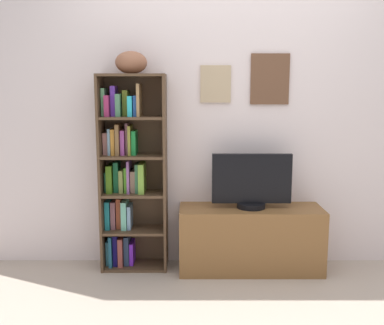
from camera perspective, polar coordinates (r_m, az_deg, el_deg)
back_wall at (r=3.57m, az=4.45°, el=6.99°), size 4.80×0.08×2.53m
bookshelf at (r=3.52m, az=-8.37°, el=-1.54°), size 0.51×0.26×1.53m
football at (r=3.43m, az=-7.95°, el=12.66°), size 0.29×0.24×0.17m
tv_stand at (r=3.56m, az=7.44°, el=-9.76°), size 1.11×0.38×0.51m
television at (r=3.44m, az=7.60°, el=-2.51°), size 0.61×0.22×0.42m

